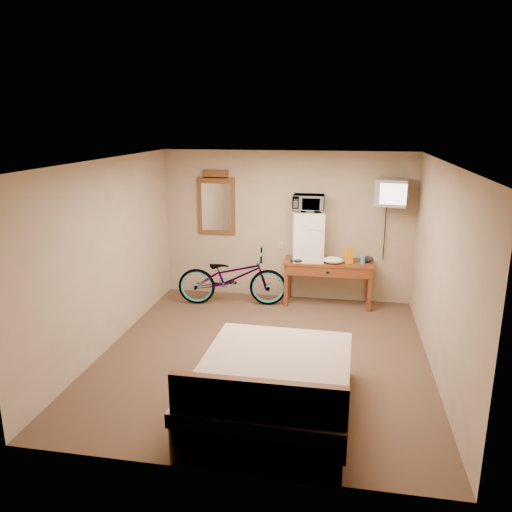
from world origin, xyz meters
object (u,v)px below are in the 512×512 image
Objects in this scene: desk at (328,268)px; bicycle at (232,277)px; crt_television at (392,192)px; bed at (272,390)px; mini_fridge at (308,236)px; blue_cup at (363,259)px; microwave at (309,203)px; wall_mirror at (216,203)px.

bicycle is at bearing -171.36° from desk.
crt_television is 0.29× the size of bed.
mini_fridge is 0.38× the size of bed.
crt_television reaches higher than bed.
blue_cup is 0.21× the size of crt_television.
desk is 0.80× the size of bicycle.
microwave is 1.74m from bicycle.
blue_cup is 0.06× the size of bed.
desk is 2.18m from wall_mirror.
wall_mirror reaches higher than crt_television.
blue_cup is (0.54, -0.02, 0.18)m from desk.
blue_cup is at bearing -4.05° from microwave.
blue_cup is 0.12× the size of wall_mirror.
microwave is (0.00, 0.00, 0.54)m from mini_fridge.
mini_fridge is 0.45× the size of bicycle.
desk is 2.33× the size of crt_television.
crt_television reaches higher than bicycle.
microwave is at bearing -8.05° from wall_mirror.
blue_cup is (0.90, -0.07, -0.88)m from microwave.
microwave reaches higher than bed.
bed is at bearing -168.08° from bicycle.
wall_mirror is (-1.58, 0.22, 0.45)m from mini_fridge.
bicycle reaches higher than desk.
blue_cup is at bearing -2.33° from desk.
bicycle reaches higher than bed.
desk is 1.56m from crt_television.
microwave is 1.60m from wall_mirror.
blue_cup reaches higher than desk.
desk is at bearing -89.10° from bicycle.
mini_fridge is (-0.36, 0.05, 0.52)m from desk.
crt_television is 3.99m from bed.
mini_fridge is at bearing -84.28° from bicycle.
desk is 1.79× the size of mini_fridge.
bed is (-1.36, -3.39, -1.60)m from crt_television.
wall_mirror is (-2.86, 0.25, -0.29)m from crt_television.
mini_fridge is 0.96m from blue_cup.
bicycle is (-1.56, -0.24, -0.17)m from desk.
bed reaches higher than blue_cup.
wall_mirror is 0.61× the size of bicycle.
bicycle is at bearing -165.91° from microwave.
bed is (-0.98, -3.35, -0.52)m from blue_cup.
crt_television is 0.56× the size of wall_mirror.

